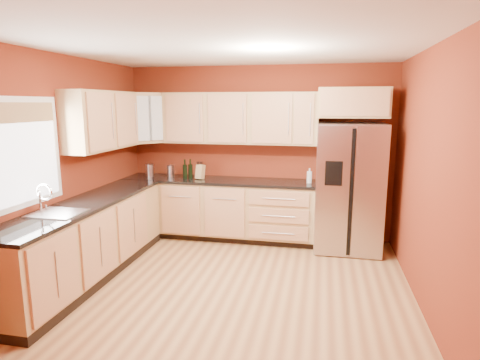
{
  "coord_description": "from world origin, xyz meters",
  "views": [
    {
      "loc": [
        0.98,
        -4.03,
        2.04
      ],
      "look_at": [
        -0.05,
        0.9,
        1.08
      ],
      "focal_mm": 30.0,
      "sensor_mm": 36.0,
      "label": 1
    }
  ],
  "objects_px": {
    "refrigerator": "(349,187)",
    "soap_dispenser": "(309,176)",
    "wine_bottle_a": "(185,169)",
    "knife_block": "(200,172)",
    "canister_left": "(150,170)"
  },
  "relations": [
    {
      "from": "refrigerator",
      "to": "canister_left",
      "type": "xyz_separation_m",
      "value": [
        -3.0,
        0.06,
        0.13
      ]
    },
    {
      "from": "wine_bottle_a",
      "to": "knife_block",
      "type": "bearing_deg",
      "value": 7.96
    },
    {
      "from": "wine_bottle_a",
      "to": "soap_dispenser",
      "type": "height_order",
      "value": "wine_bottle_a"
    },
    {
      "from": "canister_left",
      "to": "wine_bottle_a",
      "type": "bearing_deg",
      "value": -4.15
    },
    {
      "from": "knife_block",
      "to": "soap_dispenser",
      "type": "height_order",
      "value": "knife_block"
    },
    {
      "from": "wine_bottle_a",
      "to": "knife_block",
      "type": "distance_m",
      "value": 0.24
    },
    {
      "from": "soap_dispenser",
      "to": "knife_block",
      "type": "bearing_deg",
      "value": -179.62
    },
    {
      "from": "canister_left",
      "to": "knife_block",
      "type": "xyz_separation_m",
      "value": [
        0.82,
        -0.01,
        0.01
      ]
    },
    {
      "from": "canister_left",
      "to": "wine_bottle_a",
      "type": "relative_size",
      "value": 0.67
    },
    {
      "from": "refrigerator",
      "to": "soap_dispenser",
      "type": "distance_m",
      "value": 0.57
    },
    {
      "from": "canister_left",
      "to": "soap_dispenser",
      "type": "bearing_deg",
      "value": 0.0
    },
    {
      "from": "canister_left",
      "to": "soap_dispenser",
      "type": "relative_size",
      "value": 0.92
    },
    {
      "from": "refrigerator",
      "to": "soap_dispenser",
      "type": "relative_size",
      "value": 8.38
    },
    {
      "from": "refrigerator",
      "to": "canister_left",
      "type": "relative_size",
      "value": 9.08
    },
    {
      "from": "wine_bottle_a",
      "to": "soap_dispenser",
      "type": "bearing_deg",
      "value": 1.33
    }
  ]
}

